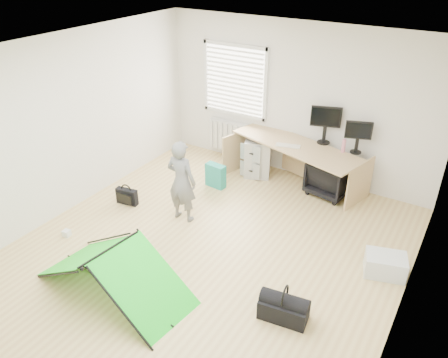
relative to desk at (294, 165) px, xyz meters
The scene contains 18 objects.
ground 2.34m from the desk, 96.07° to the right, with size 5.50×5.50×0.00m, color tan.
back_wall 1.09m from the desk, 118.29° to the left, with size 5.00×0.02×2.70m, color silver.
window 1.90m from the desk, 164.01° to the left, with size 1.20×0.06×1.20m, color silver.
radiator 1.49m from the desk, 165.49° to the left, with size 1.00×0.12×0.60m, color silver.
desk is the anchor object (origin of this frame).
filing_cabinet 0.76m from the desk, behind, with size 0.45×0.60×0.70m, color #AAACB0.
monitor_left 0.79m from the desk, 39.65° to the left, with size 0.50×0.11×0.48m, color black.
monitor_right 1.14m from the desk, 12.91° to the left, with size 0.42×0.09×0.40m, color black.
keyboard 0.43m from the desk, 122.74° to the right, with size 0.41×0.14×0.02m, color beige.
thermos 0.92m from the desk, ahead, with size 0.06×0.06×0.22m, color #D07489.
office_chair 0.65m from the desk, ahead, with size 0.66×0.67×0.61m, color black.
person 2.12m from the desk, 119.11° to the right, with size 0.48×0.31×1.30m, color slate.
kite 3.64m from the desk, 102.92° to the right, with size 2.01×0.88×0.62m, color #15DE1F, non-canonical shape.
storage_crate 2.48m from the desk, 37.57° to the right, with size 0.51×0.35×0.28m, color silver.
tote_bag 1.36m from the desk, 146.85° to the right, with size 0.35×0.15×0.42m, color teal.
laptop_bag 2.86m from the desk, 136.04° to the right, with size 0.36×0.11×0.27m, color black.
white_box 3.83m from the desk, 125.19° to the right, with size 0.10×0.10×0.10m, color silver.
duffel_bag 3.12m from the desk, 68.03° to the right, with size 0.55×0.28×0.24m, color black.
Camera 1 is at (2.73, -4.01, 3.84)m, focal length 35.00 mm.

